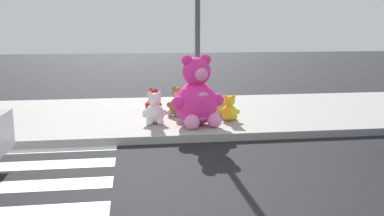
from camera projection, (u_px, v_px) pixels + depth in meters
ground_plane at (170, 214)px, 4.96m from camera, size 60.00×60.00×0.00m
sidewalk at (150, 116)px, 10.00m from camera, size 28.00×4.40×0.15m
sign_pole at (198, 41)px, 9.02m from camera, size 0.56×0.11×3.20m
plush_pink_large at (197, 97)px, 8.64m from camera, size 1.09×1.02×1.44m
plush_lime at (223, 108)px, 9.54m from camera, size 0.34×0.35×0.48m
plush_yellow at (230, 110)px, 9.12m from camera, size 0.41×0.41×0.57m
plush_brown at (178, 104)px, 9.64m from camera, size 0.46×0.48×0.67m
plush_red at (153, 104)px, 9.69m from camera, size 0.45×0.43×0.62m
plush_white at (155, 111)px, 8.84m from camera, size 0.52×0.46×0.67m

